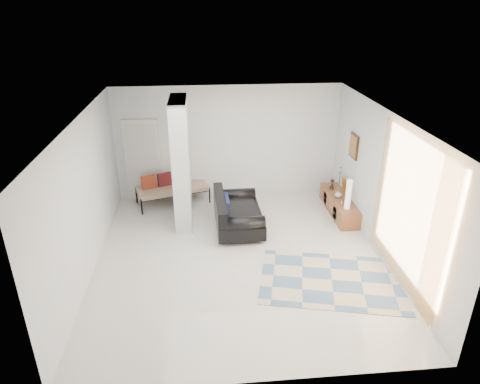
{
  "coord_description": "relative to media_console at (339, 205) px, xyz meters",
  "views": [
    {
      "loc": [
        -0.64,
        -7.08,
        4.65
      ],
      "look_at": [
        0.07,
        0.6,
        1.14
      ],
      "focal_mm": 32.0,
      "sensor_mm": 36.0,
      "label": 1
    }
  ],
  "objects": [
    {
      "name": "area_rug",
      "position": [
        -0.92,
        -2.6,
        -0.2
      ],
      "size": [
        2.86,
        2.22,
        0.01
      ],
      "primitive_type": "cube",
      "rotation": [
        0.0,
        0.0,
        -0.22
      ],
      "color": "#C4B396",
      "rests_on": "floor"
    },
    {
      "name": "media_console",
      "position": [
        0.0,
        0.0,
        0.0
      ],
      "size": [
        0.45,
        1.79,
        0.8
      ],
      "color": "brown",
      "rests_on": "floor"
    },
    {
      "name": "cylinder_lamp",
      "position": [
        -0.02,
        -0.58,
        0.54
      ],
      "size": [
        0.12,
        0.12,
        0.68
      ],
      "primitive_type": "cylinder",
      "color": "silver",
      "rests_on": "media_console"
    },
    {
      "name": "vase",
      "position": [
        -0.05,
        -0.01,
        0.28
      ],
      "size": [
        0.2,
        0.2,
        0.18
      ],
      "primitive_type": "imported",
      "rotation": [
        0.0,
        0.0,
        -0.17
      ],
      "color": "silver",
      "rests_on": "media_console"
    },
    {
      "name": "loveseat",
      "position": [
        -2.49,
        -0.5,
        0.15
      ],
      "size": [
        1.02,
        1.7,
        0.76
      ],
      "rotation": [
        0.0,
        0.0,
        0.02
      ],
      "color": "silver",
      "rests_on": "floor"
    },
    {
      "name": "wall_art",
      "position": [
        0.2,
        -0.0,
        1.45
      ],
      "size": [
        0.04,
        0.45,
        0.55
      ],
      "primitive_type": "cube",
      "color": "#3F2611",
      "rests_on": "wall_right"
    },
    {
      "name": "wall_right",
      "position": [
        0.23,
        -1.7,
        1.2
      ],
      "size": [
        0.0,
        6.0,
        6.0
      ],
      "primitive_type": "plane",
      "rotation": [
        1.57,
        0.0,
        -1.57
      ],
      "color": "white",
      "rests_on": "ground"
    },
    {
      "name": "hallway_door",
      "position": [
        -4.62,
        1.26,
        0.82
      ],
      "size": [
        0.85,
        0.06,
        2.04
      ],
      "primitive_type": "cube",
      "color": "silver",
      "rests_on": "floor"
    },
    {
      "name": "curtain",
      "position": [
        0.15,
        -2.85,
        1.25
      ],
      "size": [
        0.0,
        2.55,
        2.55
      ],
      "primitive_type": "plane",
      "rotation": [
        1.57,
        0.0,
        1.57
      ],
      "color": "gold",
      "rests_on": "wall_right"
    },
    {
      "name": "wall_front",
      "position": [
        -2.52,
        -4.7,
        1.2
      ],
      "size": [
        6.0,
        0.0,
        6.0
      ],
      "primitive_type": "plane",
      "rotation": [
        -1.57,
        0.0,
        0.0
      ],
      "color": "white",
      "rests_on": "ground"
    },
    {
      "name": "partition_column",
      "position": [
        -3.62,
        -0.1,
        1.2
      ],
      "size": [
        0.35,
        1.2,
        2.8
      ],
      "primitive_type": "cube",
      "color": "silver",
      "rests_on": "floor"
    },
    {
      "name": "ceiling",
      "position": [
        -2.52,
        -1.7,
        2.6
      ],
      "size": [
        6.0,
        6.0,
        0.0
      ],
      "primitive_type": "plane",
      "rotation": [
        3.14,
        0.0,
        0.0
      ],
      "color": "white",
      "rests_on": "wall_back"
    },
    {
      "name": "wall_left",
      "position": [
        -5.27,
        -1.7,
        1.2
      ],
      "size": [
        0.0,
        6.0,
        6.0
      ],
      "primitive_type": "plane",
      "rotation": [
        1.57,
        0.0,
        1.57
      ],
      "color": "white",
      "rests_on": "ground"
    },
    {
      "name": "bronze_figurine",
      "position": [
        -0.05,
        0.48,
        0.32
      ],
      "size": [
        0.14,
        0.14,
        0.25
      ],
      "primitive_type": null,
      "rotation": [
        0.0,
        0.0,
        -0.09
      ],
      "color": "black",
      "rests_on": "media_console"
    },
    {
      "name": "wall_back",
      "position": [
        -2.52,
        1.3,
        1.2
      ],
      "size": [
        6.0,
        0.0,
        6.0
      ],
      "primitive_type": "plane",
      "rotation": [
        1.57,
        0.0,
        0.0
      ],
      "color": "white",
      "rests_on": "ground"
    },
    {
      "name": "floor",
      "position": [
        -2.52,
        -1.7,
        -0.2
      ],
      "size": [
        6.0,
        6.0,
        0.0
      ],
      "primitive_type": "plane",
      "color": "silver",
      "rests_on": "ground"
    },
    {
      "name": "daybed",
      "position": [
        -3.95,
        0.92,
        0.21
      ],
      "size": [
        1.84,
        1.18,
        0.77
      ],
      "rotation": [
        0.0,
        0.0,
        0.3
      ],
      "color": "black",
      "rests_on": "floor"
    }
  ]
}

